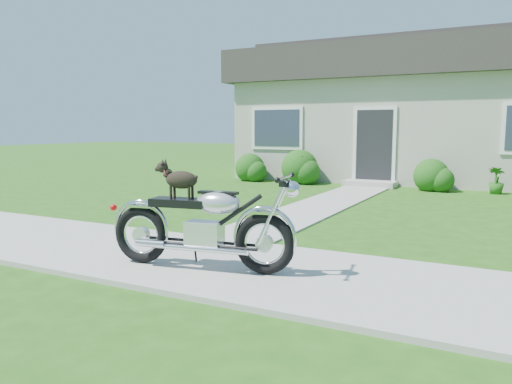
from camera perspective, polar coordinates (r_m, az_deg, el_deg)
ground at (r=5.53m, az=4.93°, el=-9.58°), size 80.00×80.00×0.00m
sidewalk at (r=5.52m, az=4.93°, el=-9.38°), size 24.00×2.20×0.04m
walkway at (r=10.61m, az=7.87°, el=-1.34°), size 1.20×8.00×0.03m
house at (r=17.01m, az=20.97°, el=8.72°), size 12.60×7.03×4.50m
shrub_row at (r=13.57m, az=19.33°, el=1.95°), size 10.91×1.12×1.12m
potted_plant_left at (r=14.54m, az=5.57°, el=2.60°), size 0.98×0.95×0.82m
potted_plant_right at (r=13.50m, az=25.78°, el=1.21°), size 0.44×0.44×0.67m
motorcycle_with_dog at (r=5.57m, az=-6.06°, el=-3.55°), size 2.21×0.70×1.19m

